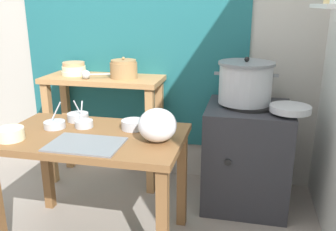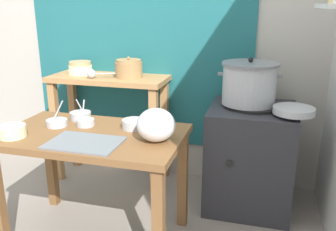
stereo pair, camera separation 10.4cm
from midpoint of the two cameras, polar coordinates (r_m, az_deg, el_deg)
The scene contains 16 objects.
wall_back at distance 3.03m, azimuth 0.90°, elevation 14.24°, with size 4.40×0.12×2.60m.
prep_table at distance 2.25m, azimuth -10.45°, elevation -5.37°, with size 1.10×0.66×0.72m.
back_shelf_table at distance 3.02m, azimuth -8.25°, elevation 2.03°, with size 0.96×0.40×0.90m.
stove_block at distance 2.76m, azimuth 13.82°, elevation -6.33°, with size 0.60×0.61×0.78m.
steamer_pot at distance 2.61m, azimuth 13.81°, elevation 4.96°, with size 0.44×0.39×0.33m.
clay_pot at distance 2.89m, azimuth -5.18°, elevation 7.37°, with size 0.21×0.21×0.17m.
bowl_stack_enamel at distance 3.10m, azimuth -12.72°, elevation 7.32°, with size 0.20×0.20×0.11m.
ladle at distance 2.90m, azimuth -10.77°, elevation 6.48°, with size 0.27×0.12×0.07m.
serving_tray at distance 2.05m, azimuth -11.65°, elevation -4.25°, with size 0.40×0.28×0.01m, color slate.
plastic_bag at distance 2.01m, azimuth -0.44°, elevation -1.52°, with size 0.22×0.22×0.19m, color white.
wide_pan at distance 2.49m, azimuth 20.36°, elevation 0.74°, with size 0.27×0.27×0.04m, color #B7BABF.
prep_bowl_0 at distance 2.33m, azimuth -11.65°, elevation -1.01°, with size 0.11×0.11×0.16m.
prep_bowl_1 at distance 2.26m, azimuth -22.15°, elevation -2.26°, with size 0.15×0.15×0.07m.
prep_bowl_2 at distance 2.47m, azimuth -12.46°, elevation 0.04°, with size 0.14×0.14×0.15m.
prep_bowl_3 at distance 2.37m, azimuth -15.94°, elevation -1.06°, with size 0.13×0.13×0.16m.
prep_bowl_4 at distance 2.24m, azimuth -4.11°, elevation -1.30°, with size 0.15×0.15×0.06m.
Camera 2 is at (0.89, -1.82, 1.46)m, focal length 38.63 mm.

